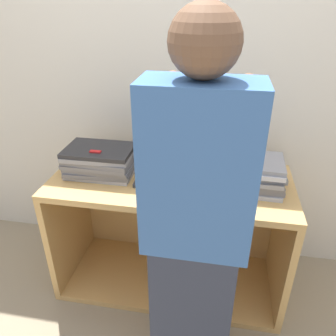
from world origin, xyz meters
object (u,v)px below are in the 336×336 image
Objects in this scene: laptop_open at (173,167)px; laptop_stack_left at (100,161)px; laptop_stack_right at (246,173)px; person at (195,236)px.

laptop_open is 0.41m from laptop_stack_left.
laptop_open is at bearing 171.05° from laptop_stack_right.
laptop_stack_right is at bearing -8.95° from laptop_open.
laptop_open reaches higher than laptop_stack_right.
laptop_open reaches higher than laptop_stack_left.
laptop_stack_left is 0.80m from laptop_stack_right.
person is at bearing -72.57° from laptop_open.
laptop_open is 0.41m from laptop_stack_right.
laptop_stack_right is 0.23× the size of person.
laptop_stack_right is 0.58m from person.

